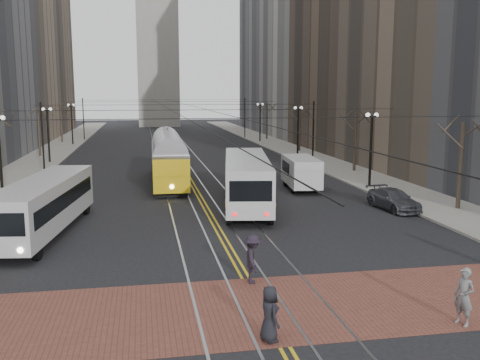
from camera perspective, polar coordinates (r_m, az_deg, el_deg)
name	(u,v)px	position (r m, az deg, el deg)	size (l,w,h in m)	color
ground	(241,271)	(22.81, 0.15, -9.65)	(260.00, 260.00, 0.00)	black
sidewalk_left	(48,155)	(67.52, -19.79, 2.50)	(5.00, 140.00, 0.15)	gray
sidewalk_right	(292,150)	(69.26, 5.53, 3.16)	(5.00, 140.00, 0.15)	gray
crosswalk_band	(262,308)	(19.15, 2.41, -13.45)	(25.00, 6.00, 0.01)	brown
streetcar_rails	(175,153)	(66.74, -6.97, 2.85)	(4.80, 130.00, 0.02)	gray
centre_lines	(175,153)	(66.74, -6.97, 2.85)	(0.42, 130.00, 0.01)	gold
building_left_far	(20,24)	(110.08, -22.46, 15.17)	(16.00, 20.00, 40.00)	brown
building_right_mid	(370,18)	(74.01, 13.70, 16.48)	(16.00, 20.00, 34.00)	brown
building_right_far	(288,29)	(111.90, 5.10, 15.71)	(16.00, 20.00, 40.00)	slate
lamp_posts	(185,143)	(50.33, -5.88, 3.98)	(27.60, 57.20, 5.60)	black
street_trees	(180,137)	(56.79, -6.41, 4.57)	(31.68, 53.28, 5.60)	#382D23
trolley_wires	(180,128)	(56.30, -6.40, 5.53)	(25.96, 120.00, 6.60)	black
transit_bus	(44,207)	(30.02, -20.14, -2.73)	(2.42, 11.60, 2.90)	#BBBBBB
streetcar	(168,163)	(44.56, -7.65, 1.78)	(2.60, 13.99, 3.30)	yellow
rear_bus	(247,182)	(35.00, 0.71, -0.22)	(2.71, 12.44, 3.25)	silver
cargo_van	(301,174)	(41.48, 6.53, 0.68)	(2.16, 5.63, 2.49)	silver
sedan_grey	(260,172)	(45.80, 2.14, 0.82)	(1.58, 3.94, 1.34)	#3E4146
sedan_parked	(394,200)	(35.61, 16.08, -2.01)	(1.83, 4.50, 1.31)	#46484F
pedestrian_a	(270,314)	(16.49, 3.17, -14.06)	(0.84, 0.55, 1.72)	black
pedestrian_b	(464,297)	(18.93, 22.79, -11.39)	(0.69, 0.45, 1.89)	slate
pedestrian_d	(253,259)	(21.14, 1.36, -8.41)	(1.25, 0.72, 1.94)	black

